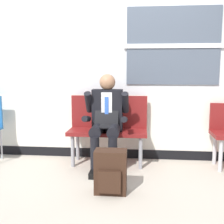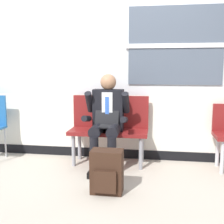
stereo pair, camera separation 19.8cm
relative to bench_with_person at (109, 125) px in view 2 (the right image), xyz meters
name	(u,v)px [view 2 (the right image)]	position (x,y,z in m)	size (l,w,h in m)	color
ground_plane	(117,171)	(0.16, -0.34, -0.53)	(18.00, 18.00, 0.00)	#B2A899
station_wall	(124,50)	(0.17, 0.27, 1.02)	(5.67, 0.17, 3.13)	silver
bench_with_person	(109,125)	(0.00, 0.00, 0.00)	(1.05, 0.42, 0.92)	maroon
person_seated	(107,119)	(0.00, -0.20, 0.12)	(0.57, 0.70, 1.22)	black
backpack	(107,172)	(0.14, -0.99, -0.30)	(0.33, 0.24, 0.46)	#331E14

